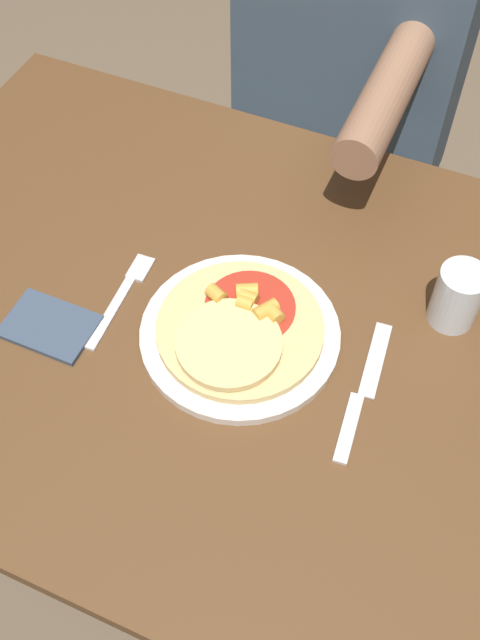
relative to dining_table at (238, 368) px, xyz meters
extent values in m
plane|color=brown|center=(0.00, 0.00, -0.65)|extent=(8.00, 8.00, 0.00)
cube|color=brown|center=(0.00, 0.00, 0.10)|extent=(1.19, 0.83, 0.03)
cylinder|color=brown|center=(-0.53, 0.35, -0.28)|extent=(0.06, 0.06, 0.74)
cylinder|color=silver|center=(0.01, -0.02, 0.12)|extent=(0.27, 0.27, 0.01)
cylinder|color=#DBBC7A|center=(0.01, -0.02, 0.14)|extent=(0.23, 0.23, 0.01)
cylinder|color=#B22D1E|center=(0.01, 0.01, 0.15)|extent=(0.12, 0.12, 0.00)
cylinder|color=#E8C881|center=(0.01, -0.06, 0.15)|extent=(0.14, 0.14, 0.01)
cylinder|color=gold|center=(0.01, 0.01, 0.16)|extent=(0.02, 0.02, 0.02)
cylinder|color=gold|center=(0.01, 0.02, 0.16)|extent=(0.03, 0.02, 0.02)
cylinder|color=gold|center=(0.04, 0.01, 0.16)|extent=(0.03, 0.04, 0.02)
cylinder|color=gold|center=(0.05, 0.01, 0.16)|extent=(0.03, 0.03, 0.02)
cylinder|color=gold|center=(-0.04, 0.01, 0.16)|extent=(0.03, 0.03, 0.02)
cylinder|color=gold|center=(0.00, 0.03, 0.16)|extent=(0.04, 0.03, 0.02)
cube|color=silver|center=(-0.17, -0.06, 0.12)|extent=(0.02, 0.13, 0.00)
cube|color=silver|center=(-0.17, 0.03, 0.12)|extent=(0.03, 0.05, 0.00)
cube|color=silver|center=(0.19, -0.09, 0.12)|extent=(0.03, 0.10, 0.00)
cube|color=silver|center=(0.19, 0.02, 0.12)|extent=(0.03, 0.12, 0.00)
cylinder|color=silver|center=(0.26, 0.13, 0.16)|extent=(0.07, 0.07, 0.09)
cube|color=#38475B|center=(-0.23, -0.11, 0.12)|extent=(0.12, 0.09, 0.01)
cylinder|color=#2D2D38|center=(-0.14, 0.64, -0.40)|extent=(0.11, 0.11, 0.51)
cylinder|color=#2D2D38|center=(0.04, 0.64, -0.40)|extent=(0.11, 0.11, 0.51)
cube|color=#3D5166|center=(-0.05, 0.64, 0.13)|extent=(0.40, 0.22, 0.53)
cylinder|color=#8E664C|center=(0.07, 0.38, 0.25)|extent=(0.07, 0.30, 0.07)
camera|label=1|loc=(0.24, -0.55, 0.96)|focal=42.00mm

